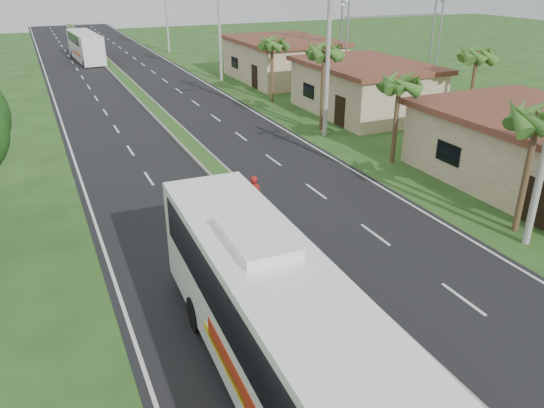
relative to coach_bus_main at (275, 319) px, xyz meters
name	(u,v)px	position (x,y,z in m)	size (l,w,h in m)	color
ground	(373,327)	(3.78, 1.13, -2.18)	(180.00, 180.00, 0.00)	#254619
road_asphalt	(188,143)	(3.78, 21.13, -2.17)	(14.00, 160.00, 0.02)	black
median_strip	(188,142)	(3.78, 21.13, -2.08)	(1.20, 160.00, 0.18)	gray
lane_edge_left	(74,158)	(-2.92, 21.13, -2.18)	(0.12, 160.00, 0.01)	silver
lane_edge_right	(286,131)	(10.48, 21.13, -2.18)	(0.12, 160.00, 0.01)	silver
shop_mid	(364,88)	(17.78, 23.13, -0.33)	(7.60, 10.60, 3.67)	tan
shop_far	(282,59)	(17.78, 37.13, -0.25)	(8.60, 11.60, 3.82)	tan
palm_verge_a	(538,118)	(12.78, 4.13, 2.56)	(2.40, 2.40, 5.45)	#473321
palm_verge_b	(399,83)	(13.18, 13.13, 2.17)	(2.40, 2.40, 5.05)	#473321
palm_verge_c	(324,51)	(12.58, 20.13, 2.94)	(2.40, 2.40, 5.85)	#473321
palm_verge_d	(272,43)	(13.08, 29.13, 2.37)	(2.40, 2.40, 5.25)	#473321
palm_behind_shop	(477,55)	(21.28, 16.13, 2.75)	(2.40, 2.40, 5.65)	#473321
utility_pole_b	(328,34)	(12.25, 19.13, 4.07)	(3.20, 0.28, 12.00)	gray
utility_pole_c	(219,18)	(12.28, 39.13, 3.49)	(1.60, 0.28, 11.00)	gray
utility_pole_d	(166,7)	(12.28, 59.13, 3.24)	(1.60, 0.28, 10.50)	gray
billboard_lattice	(394,6)	(25.78, 31.13, 4.64)	(10.18, 1.18, 12.07)	gray
coach_bus_main	(275,319)	(0.00, 0.00, 0.00)	(2.86, 12.35, 3.97)	white
coach_bus_far	(85,45)	(1.98, 56.50, -0.40)	(2.92, 10.89, 3.14)	white
motorcyclist	(254,209)	(3.09, 8.84, -1.34)	(1.73, 0.90, 2.29)	black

